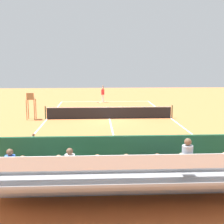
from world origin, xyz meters
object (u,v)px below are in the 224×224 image
(bleacher_stand, at_px, (128,179))
(line_judge, at_px, (31,159))
(tennis_player, at_px, (103,93))
(tennis_racket, at_px, (100,103))
(umpire_chair, at_px, (31,103))
(tennis_ball_near, at_px, (124,105))
(tennis_net, at_px, (109,113))
(courtside_bench, at_px, (209,167))
(equipment_bag, at_px, (162,178))

(bleacher_stand, xyz_separation_m, line_judge, (3.38, -1.90, 0.09))
(bleacher_stand, bearing_deg, tennis_player, -89.53)
(tennis_racket, xyz_separation_m, line_judge, (2.85, 23.22, 1.00))
(umpire_chair, distance_m, tennis_ball_near, 11.01)
(tennis_net, height_order, umpire_chair, umpire_chair)
(courtside_bench, relative_size, tennis_ball_near, 27.27)
(tennis_net, bearing_deg, tennis_racket, -86.45)
(umpire_chair, distance_m, line_judge, 13.62)
(courtside_bench, xyz_separation_m, tennis_racket, (3.82, -23.10, -0.54))
(bleacher_stand, relative_size, tennis_player, 4.70)
(umpire_chair, bearing_deg, line_judge, 101.60)
(line_judge, bearing_deg, courtside_bench, -179.02)
(umpire_chair, distance_m, tennis_racket, 11.42)
(umpire_chair, xyz_separation_m, line_judge, (-2.74, 13.34, -0.30))
(bleacher_stand, relative_size, equipment_bag, 10.07)
(courtside_bench, distance_m, equipment_bag, 1.87)
(bleacher_stand, height_order, umpire_chair, bleacher_stand)
(equipment_bag, xyz_separation_m, tennis_racket, (1.99, -23.23, -0.16))
(tennis_net, xyz_separation_m, tennis_player, (0.30, -10.45, 0.51))
(tennis_net, distance_m, tennis_racket, 9.86)
(tennis_net, distance_m, bleacher_stand, 15.30)
(umpire_chair, xyz_separation_m, equipment_bag, (-7.58, 13.35, -1.13))
(tennis_ball_near, bearing_deg, line_judge, 75.66)
(equipment_bag, xyz_separation_m, tennis_ball_near, (-0.46, -20.77, -0.15))
(bleacher_stand, xyz_separation_m, courtside_bench, (-3.29, -2.02, -0.37))
(equipment_bag, relative_size, tennis_racket, 1.54)
(equipment_bag, height_order, tennis_player, tennis_player)
(tennis_player, distance_m, tennis_ball_near, 3.88)
(tennis_player, distance_m, line_judge, 24.05)
(tennis_racket, height_order, tennis_ball_near, tennis_ball_near)
(tennis_net, xyz_separation_m, bleacher_stand, (0.08, 15.29, 0.43))
(tennis_net, relative_size, tennis_racket, 17.57)
(equipment_bag, bearing_deg, umpire_chair, -60.42)
(tennis_net, relative_size, tennis_player, 5.35)
(umpire_chair, relative_size, tennis_racket, 3.65)
(courtside_bench, bearing_deg, tennis_ball_near, -86.21)
(tennis_net, relative_size, equipment_bag, 11.44)
(line_judge, bearing_deg, equipment_bag, 179.83)
(bleacher_stand, xyz_separation_m, umpire_chair, (6.12, -15.24, 0.38))
(courtside_bench, height_order, tennis_player, tennis_player)
(bleacher_stand, height_order, line_judge, bleacher_stand)
(tennis_player, bearing_deg, umpire_chair, 60.64)
(courtside_bench, bearing_deg, bleacher_stand, 31.49)
(umpire_chair, height_order, tennis_racket, umpire_chair)
(tennis_player, xyz_separation_m, tennis_ball_near, (-2.14, 3.08, -0.98))
(umpire_chair, height_order, line_judge, umpire_chair)
(umpire_chair, bearing_deg, tennis_player, -119.36)
(tennis_net, bearing_deg, bleacher_stand, 89.69)
(bleacher_stand, height_order, tennis_player, bleacher_stand)
(bleacher_stand, distance_m, tennis_ball_near, 22.76)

